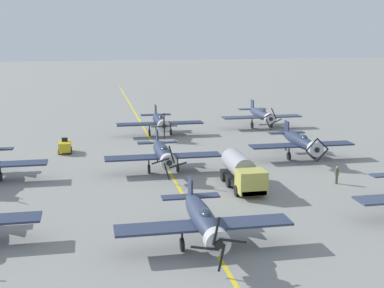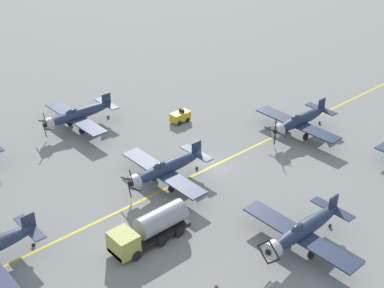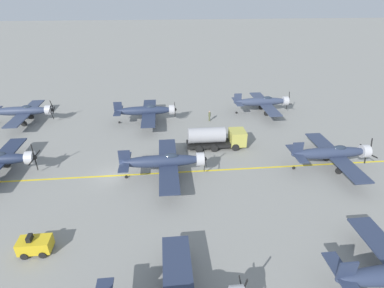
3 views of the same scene
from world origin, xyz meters
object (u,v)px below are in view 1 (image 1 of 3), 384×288
object	(u,v)px
airplane_near_center	(160,121)
airplane_far_center	(203,219)
tow_tractor	(65,146)
airplane_mid_left	(301,142)
airplane_mid_center	(163,153)
fuel_tanker	(242,172)
ground_crew_walking	(337,174)
airplane_near_left	(261,114)

from	to	relation	value
airplane_near_center	airplane_far_center	bearing A→B (deg)	80.41
tow_tractor	airplane_near_center	bearing A→B (deg)	-145.38
airplane_mid_left	airplane_mid_center	bearing A→B (deg)	21.69
airplane_near_center	tow_tractor	xyz separation A→B (m)	(12.67, 8.75, -1.22)
fuel_tanker	airplane_mid_left	bearing A→B (deg)	-135.14
fuel_tanker	ground_crew_walking	size ratio (longest dim) A/B	4.62
fuel_tanker	tow_tractor	world-z (taller)	fuel_tanker
airplane_far_center	airplane_near_center	distance (m)	39.85
ground_crew_walking	tow_tractor	bearing A→B (deg)	-35.24
airplane_mid_center	airplane_near_left	size ratio (longest dim) A/B	1.00
airplane_near_center	fuel_tanker	size ratio (longest dim) A/B	1.50
airplane_mid_center	airplane_far_center	world-z (taller)	airplane_far_center
airplane_mid_center	airplane_near_left	xyz separation A→B (m)	(-18.09, -22.54, 0.00)
airplane_mid_left	airplane_far_center	bearing A→B (deg)	66.83
ground_crew_walking	airplane_far_center	bearing A→B (deg)	38.30
airplane_far_center	ground_crew_walking	xyz separation A→B (m)	(-15.86, -12.53, -1.07)
ground_crew_walking	airplane_near_left	bearing A→B (deg)	-94.32
airplane_near_left	ground_crew_walking	bearing A→B (deg)	101.79
airplane_mid_center	airplane_mid_left	distance (m)	16.47
airplane_mid_center	ground_crew_walking	world-z (taller)	airplane_mid_center
tow_tractor	airplane_far_center	bearing A→B (deg)	108.40
airplane_far_center	airplane_near_center	xyz separation A→B (m)	(-2.35, -39.78, 0.00)
airplane_far_center	airplane_near_center	size ratio (longest dim) A/B	1.00
airplane_near_center	tow_tractor	bearing A→B (deg)	28.41
tow_tractor	ground_crew_walking	size ratio (longest dim) A/B	1.50
airplane_far_center	airplane_near_center	bearing A→B (deg)	-91.12
airplane_mid_center	airplane_mid_left	world-z (taller)	airplane_mid_center
airplane_mid_center	airplane_far_center	distance (m)	20.09
airplane_far_center	ground_crew_walking	bearing A→B (deg)	-139.43
airplane_near_center	airplane_mid_left	bearing A→B (deg)	123.08
airplane_far_center	tow_tractor	world-z (taller)	airplane_far_center
airplane_mid_left	tow_tractor	world-z (taller)	airplane_mid_left
fuel_tanker	tow_tractor	bearing A→B (deg)	-46.90
airplane_near_left	airplane_mid_left	bearing A→B (deg)	100.86
airplane_mid_center	ground_crew_walking	size ratio (longest dim) A/B	6.94
airplane_near_left	fuel_tanker	world-z (taller)	airplane_near_left
airplane_mid_center	airplane_far_center	size ratio (longest dim) A/B	1.00
airplane_near_center	fuel_tanker	distance (m)	27.10
ground_crew_walking	fuel_tanker	bearing A→B (deg)	-2.95
airplane_mid_left	ground_crew_walking	bearing A→B (deg)	100.00
airplane_mid_left	fuel_tanker	distance (m)	13.78
airplane_mid_center	fuel_tanker	world-z (taller)	airplane_mid_center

